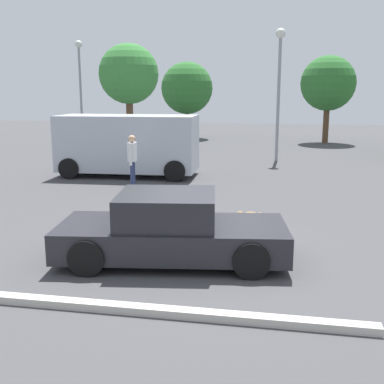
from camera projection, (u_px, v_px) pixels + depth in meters
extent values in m
plane|color=#424244|center=(191.00, 257.00, 9.20)|extent=(80.00, 80.00, 0.00)
cube|color=#232328|center=(172.00, 238.00, 8.93)|extent=(4.41, 2.31, 0.55)
cube|color=#232328|center=(167.00, 209.00, 8.82)|extent=(1.97, 1.84, 0.58)
cube|color=slate|center=(212.00, 209.00, 8.78)|extent=(0.26, 1.49, 0.48)
cube|color=slate|center=(122.00, 208.00, 8.86)|extent=(0.26, 1.49, 0.48)
cylinder|color=black|center=(245.00, 232.00, 9.70)|extent=(0.66, 0.30, 0.64)
cylinder|color=black|center=(251.00, 260.00, 8.07)|extent=(0.66, 0.30, 0.64)
cylinder|color=black|center=(108.00, 230.00, 9.83)|extent=(0.66, 0.30, 0.64)
cylinder|color=black|center=(87.00, 258.00, 8.21)|extent=(0.66, 0.30, 0.64)
ellipsoid|color=olive|center=(250.00, 216.00, 11.31)|extent=(0.48, 0.40, 0.23)
sphere|color=olive|center=(240.00, 215.00, 11.21)|extent=(0.18, 0.18, 0.18)
sphere|color=olive|center=(238.00, 215.00, 11.19)|extent=(0.08, 0.08, 0.08)
cylinder|color=olive|center=(246.00, 224.00, 11.24)|extent=(0.06, 0.06, 0.13)
cylinder|color=olive|center=(244.00, 223.00, 11.36)|extent=(0.06, 0.06, 0.13)
cylinder|color=olive|center=(256.00, 223.00, 11.33)|extent=(0.06, 0.06, 0.13)
cylinder|color=olive|center=(254.00, 222.00, 11.44)|extent=(0.06, 0.06, 0.13)
sphere|color=olive|center=(259.00, 214.00, 11.38)|extent=(0.10, 0.10, 0.10)
cube|color=#B2B7C1|center=(128.00, 143.00, 17.85)|extent=(5.18, 2.22, 2.04)
cube|color=slate|center=(63.00, 130.00, 18.12)|extent=(0.12, 1.73, 0.82)
cylinder|color=black|center=(69.00, 168.00, 17.37)|extent=(0.77, 0.28, 0.76)
cylinder|color=black|center=(88.00, 161.00, 19.24)|extent=(0.77, 0.28, 0.76)
cylinder|color=black|center=(175.00, 171.00, 16.82)|extent=(0.77, 0.28, 0.76)
cylinder|color=black|center=(184.00, 163.00, 18.69)|extent=(0.77, 0.28, 0.76)
cylinder|color=navy|center=(133.00, 174.00, 15.90)|extent=(0.13, 0.13, 0.87)
cylinder|color=navy|center=(132.00, 175.00, 15.74)|extent=(0.13, 0.13, 0.87)
cube|color=white|center=(132.00, 152.00, 15.67)|extent=(0.27, 0.42, 0.62)
cylinder|color=white|center=(134.00, 153.00, 15.91)|extent=(0.09, 0.09, 0.73)
cylinder|color=white|center=(131.00, 154.00, 15.45)|extent=(0.09, 0.09, 0.73)
sphere|color=tan|center=(132.00, 139.00, 15.58)|extent=(0.24, 0.24, 0.24)
cube|color=#B7B2A8|center=(159.00, 311.00, 6.78)|extent=(6.03, 0.20, 0.12)
cylinder|color=gray|center=(81.00, 96.00, 29.16)|extent=(0.14, 0.14, 5.77)
sphere|color=silver|center=(78.00, 44.00, 28.54)|extent=(0.44, 0.44, 0.44)
cylinder|color=gray|center=(278.00, 100.00, 21.36)|extent=(0.14, 0.14, 5.47)
sphere|color=silver|center=(281.00, 33.00, 20.77)|extent=(0.44, 0.44, 0.44)
cylinder|color=brown|center=(130.00, 125.00, 24.90)|extent=(0.36, 0.36, 2.87)
sphere|color=#387F38|center=(129.00, 74.00, 24.37)|extent=(3.05, 3.05, 3.05)
cylinder|color=brown|center=(187.00, 123.00, 32.61)|extent=(0.30, 0.30, 2.06)
sphere|color=#2D6B2D|center=(187.00, 88.00, 32.13)|extent=(3.47, 3.47, 3.47)
cylinder|color=brown|center=(326.00, 124.00, 29.43)|extent=(0.36, 0.36, 2.38)
sphere|color=#2D6B2D|center=(328.00, 83.00, 28.93)|extent=(3.31, 3.31, 3.31)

